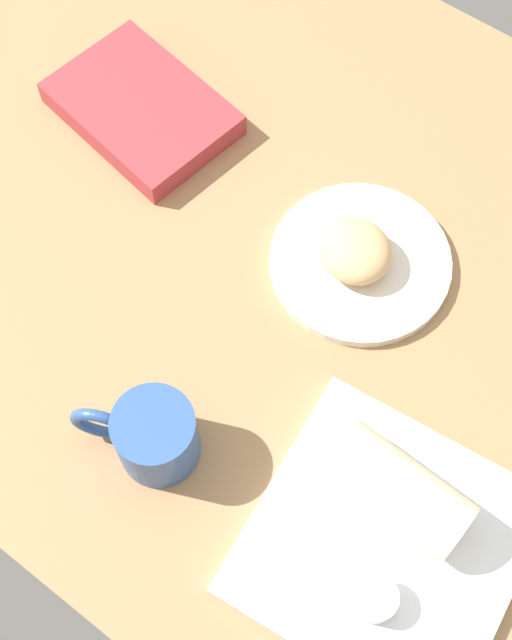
% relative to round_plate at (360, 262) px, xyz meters
% --- Properties ---
extents(dining_table, '(1.10, 0.90, 0.04)m').
position_rel_round_plate_xyz_m(dining_table, '(0.10, 0.04, -0.03)').
color(dining_table, '#9E754C').
rests_on(dining_table, ground).
extents(round_plate, '(0.21, 0.21, 0.01)m').
position_rel_round_plate_xyz_m(round_plate, '(0.00, 0.00, 0.00)').
color(round_plate, silver).
rests_on(round_plate, dining_table).
extents(scone_pastry, '(0.11, 0.11, 0.04)m').
position_rel_round_plate_xyz_m(scone_pastry, '(0.01, 0.01, 0.03)').
color(scone_pastry, '#DDB177').
rests_on(scone_pastry, round_plate).
extents(square_plate, '(0.28, 0.28, 0.02)m').
position_rel_round_plate_xyz_m(square_plate, '(-0.20, 0.26, 0.00)').
color(square_plate, white).
rests_on(square_plate, dining_table).
extents(sauce_cup, '(0.04, 0.04, 0.03)m').
position_rel_round_plate_xyz_m(sauce_cup, '(-0.22, 0.31, 0.02)').
color(sauce_cup, silver).
rests_on(sauce_cup, square_plate).
extents(breakfast_wrap, '(0.14, 0.07, 0.06)m').
position_rel_round_plate_xyz_m(breakfast_wrap, '(-0.18, 0.21, 0.04)').
color(breakfast_wrap, beige).
rests_on(breakfast_wrap, square_plate).
extents(book_stack, '(0.24, 0.19, 0.03)m').
position_rel_round_plate_xyz_m(book_stack, '(0.34, -0.02, 0.01)').
color(book_stack, '#A53338').
rests_on(book_stack, dining_table).
extents(coffee_mug, '(0.13, 0.09, 0.09)m').
position_rel_round_plate_xyz_m(coffee_mug, '(0.05, 0.31, 0.04)').
color(coffee_mug, '#2D518C').
rests_on(coffee_mug, dining_table).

